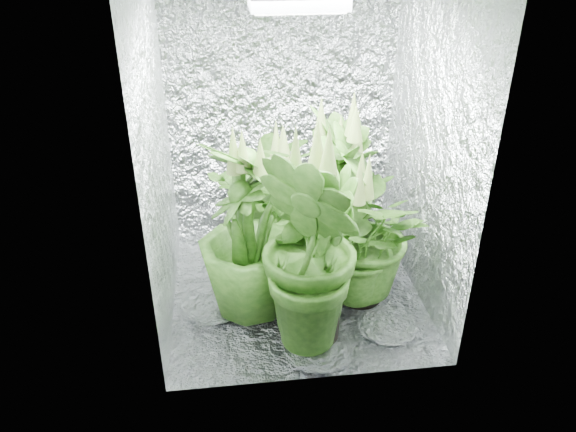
# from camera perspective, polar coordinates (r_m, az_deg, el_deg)

# --- Properties ---
(ground) EXTENTS (1.60, 1.60, 0.00)m
(ground) POSITION_cam_1_polar(r_m,az_deg,el_deg) (3.78, 0.77, -7.57)
(ground) COLOR silver
(ground) RESTS_ON ground
(walls) EXTENTS (1.62, 1.62, 2.00)m
(walls) POSITION_cam_1_polar(r_m,az_deg,el_deg) (3.29, 0.88, 6.58)
(walls) COLOR silver
(walls) RESTS_ON ground
(grow_lamp) EXTENTS (0.50, 0.30, 0.22)m
(grow_lamp) POSITION_cam_1_polar(r_m,az_deg,el_deg) (3.07, 1.01, 20.99)
(grow_lamp) COLOR gray
(grow_lamp) RESTS_ON ceiling
(plant_a) EXTENTS (0.91, 0.91, 1.05)m
(plant_a) POSITION_cam_1_polar(r_m,az_deg,el_deg) (3.88, -1.57, 1.93)
(plant_a) COLOR black
(plant_a) RESTS_ON ground
(plant_b) EXTENTS (0.80, 0.80, 1.27)m
(plant_b) POSITION_cam_1_polar(r_m,az_deg,el_deg) (3.65, 5.18, 1.71)
(plant_b) COLOR black
(plant_b) RESTS_ON ground
(plant_c) EXTENTS (0.73, 0.73, 1.08)m
(plant_c) POSITION_cam_1_polar(r_m,az_deg,el_deg) (3.94, 4.99, 2.37)
(plant_c) COLOR black
(plant_c) RESTS_ON ground
(plant_d) EXTENTS (0.88, 0.88, 1.22)m
(plant_d) POSITION_cam_1_polar(r_m,az_deg,el_deg) (3.32, -4.03, -1.56)
(plant_d) COLOR black
(plant_d) RESTS_ON ground
(plant_e) EXTENTS (1.11, 1.11, 0.99)m
(plant_e) POSITION_cam_1_polar(r_m,az_deg,el_deg) (3.50, 7.68, -2.01)
(plant_e) COLOR black
(plant_e) RESTS_ON ground
(plant_f) EXTENTS (0.70, 0.70, 1.05)m
(plant_f) POSITION_cam_1_polar(r_m,az_deg,el_deg) (3.36, 1.99, -3.06)
(plant_f) COLOR black
(plant_f) RESTS_ON ground
(plant_g) EXTENTS (0.81, 0.81, 1.32)m
(plant_g) POSITION_cam_1_polar(r_m,az_deg,el_deg) (3.04, 2.64, -3.52)
(plant_g) COLOR black
(plant_g) RESTS_ON ground
(circulation_fan) EXTENTS (0.17, 0.30, 0.35)m
(circulation_fan) POSITION_cam_1_polar(r_m,az_deg,el_deg) (4.01, 8.89, -3.07)
(circulation_fan) COLOR black
(circulation_fan) RESTS_ON ground
(plant_label) EXTENTS (0.06, 0.05, 0.09)m
(plant_label) POSITION_cam_1_polar(r_m,az_deg,el_deg) (3.21, 3.82, -8.57)
(plant_label) COLOR white
(plant_label) RESTS_ON plant_g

